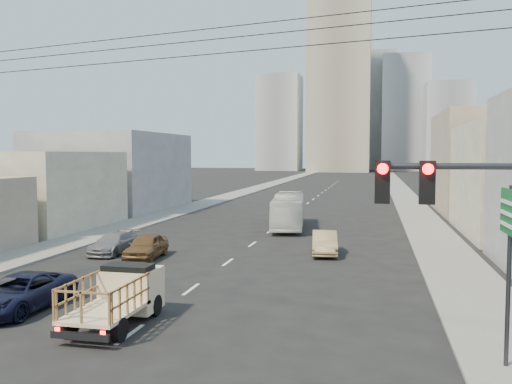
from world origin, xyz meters
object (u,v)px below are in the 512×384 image
at_px(flatbed_pickup, 117,293).
at_px(sedan_grey, 114,243).
at_px(navy_pickup, 20,293).
at_px(traffic_signal, 493,251).
at_px(green_sign, 509,232).
at_px(sedan_tan, 325,243).
at_px(sedan_brown, 146,246).
at_px(city_bus, 288,211).

distance_m(flatbed_pickup, sedan_grey, 13.78).
relative_size(navy_pickup, sedan_grey, 1.15).
xyz_separation_m(traffic_signal, green_sign, (1.39, 5.01, -0.34)).
bearing_deg(traffic_signal, sedan_tan, 103.08).
bearing_deg(sedan_brown, sedan_grey, 152.27).
relative_size(navy_pickup, sedan_brown, 1.18).
distance_m(sedan_brown, sedan_grey, 2.75).
bearing_deg(flatbed_pickup, city_bus, 85.70).
bearing_deg(sedan_brown, sedan_tan, 15.75).
bearing_deg(flatbed_pickup, green_sign, -6.62).
xyz_separation_m(sedan_grey, green_sign, (18.40, -13.60, 3.14)).
distance_m(navy_pickup, sedan_brown, 10.34).
bearing_deg(green_sign, traffic_signal, -105.55).
height_order(city_bus, sedan_tan, city_bus).
height_order(city_bus, sedan_grey, city_bus).
distance_m(city_bus, sedan_tan, 11.48).
relative_size(sedan_tan, sedan_grey, 0.97).
bearing_deg(sedan_tan, city_bus, 103.44).
bearing_deg(sedan_grey, flatbed_pickup, -61.49).
xyz_separation_m(sedan_tan, green_sign, (6.27, -16.00, 3.08)).
relative_size(flatbed_pickup, navy_pickup, 0.92).
distance_m(flatbed_pickup, city_bus, 25.48).
distance_m(traffic_signal, green_sign, 5.21).
bearing_deg(city_bus, navy_pickup, -110.78).
xyz_separation_m(navy_pickup, sedan_tan, (10.07, 13.83, 0.00)).
height_order(sedan_grey, green_sign, green_sign).
bearing_deg(sedan_grey, sedan_tan, 12.12).
bearing_deg(navy_pickup, traffic_signal, -24.18).
height_order(flatbed_pickup, sedan_grey, flatbed_pickup).
bearing_deg(city_bus, traffic_signal, -81.24).
xyz_separation_m(navy_pickup, sedan_grey, (-2.05, 11.43, -0.06)).
bearing_deg(city_bus, green_sign, -75.90).
height_order(sedan_grey, traffic_signal, traffic_signal).
bearing_deg(city_bus, flatbed_pickup, -100.87).
bearing_deg(green_sign, sedan_grey, 143.53).
distance_m(navy_pickup, city_bus, 25.42).
bearing_deg(sedan_tan, green_sign, -74.72).
distance_m(sedan_tan, green_sign, 17.46).
relative_size(sedan_grey, green_sign, 0.83).
bearing_deg(navy_pickup, sedan_grey, 101.64).
distance_m(city_bus, green_sign, 28.74).
xyz_separation_m(sedan_brown, green_sign, (15.88, -12.50, 3.05)).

